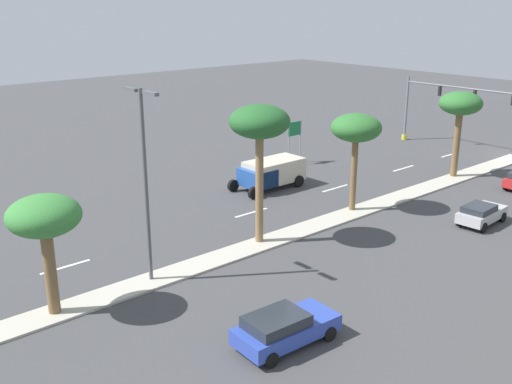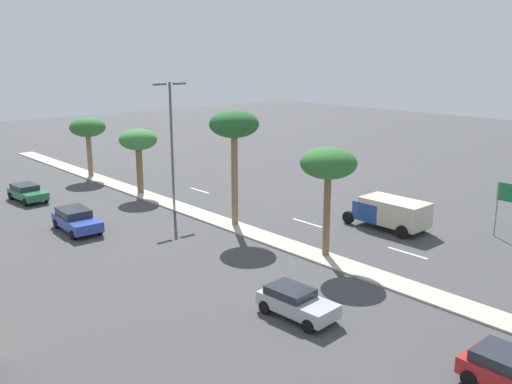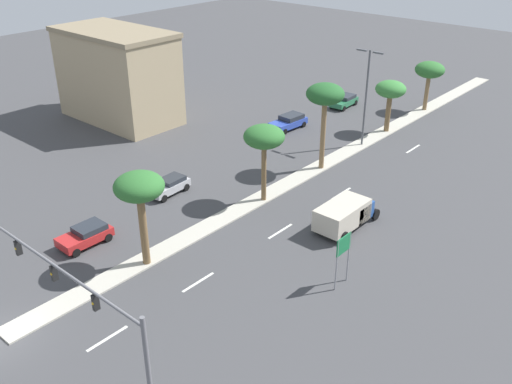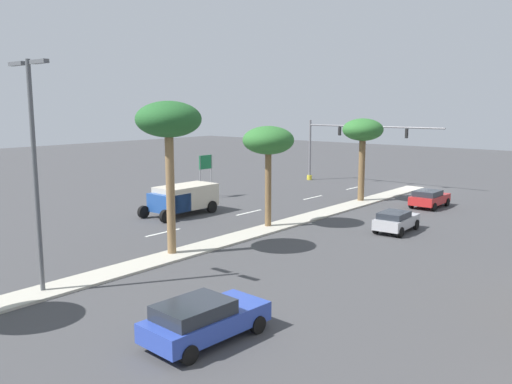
# 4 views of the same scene
# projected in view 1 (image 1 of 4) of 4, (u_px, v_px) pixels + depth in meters

# --- Properties ---
(ground_plane) EXTENTS (160.00, 160.00, 0.00)m
(ground_plane) POSITION_uv_depth(u_px,v_px,m) (305.00, 230.00, 37.42)
(ground_plane) COLOR #424244
(median_curb) EXTENTS (1.80, 71.45, 0.12)m
(median_curb) POSITION_uv_depth(u_px,v_px,m) (202.00, 264.00, 32.46)
(median_curb) COLOR #B7B2A3
(median_curb) RESTS_ON ground
(lane_stripe_right) EXTENTS (0.20, 2.80, 0.01)m
(lane_stripe_right) POSITION_uv_depth(u_px,v_px,m) (450.00, 155.00, 55.54)
(lane_stripe_right) COLOR silver
(lane_stripe_right) RESTS_ON ground
(lane_stripe_rear) EXTENTS (0.20, 2.80, 0.01)m
(lane_stripe_rear) POSITION_uv_depth(u_px,v_px,m) (403.00, 168.00, 51.06)
(lane_stripe_rear) COLOR silver
(lane_stripe_rear) RESTS_ON ground
(lane_stripe_trailing) EXTENTS (0.20, 2.80, 0.01)m
(lane_stripe_trailing) POSITION_uv_depth(u_px,v_px,m) (335.00, 188.00, 45.68)
(lane_stripe_trailing) COLOR silver
(lane_stripe_trailing) RESTS_ON ground
(lane_stripe_left) EXTENTS (0.20, 2.80, 0.01)m
(lane_stripe_left) POSITION_uv_depth(u_px,v_px,m) (251.00, 213.00, 40.44)
(lane_stripe_left) COLOR silver
(lane_stripe_left) RESTS_ON ground
(lane_stripe_center) EXTENTS (0.20, 2.80, 0.01)m
(lane_stripe_center) POSITION_uv_depth(u_px,v_px,m) (65.00, 267.00, 32.24)
(lane_stripe_center) COLOR silver
(lane_stripe_center) RESTS_ON ground
(traffic_signal_gantry) EXTENTS (14.84, 0.53, 6.45)m
(traffic_signal_gantry) POSITION_uv_depth(u_px,v_px,m) (440.00, 104.00, 57.58)
(traffic_signal_gantry) COLOR slate
(traffic_signal_gantry) RESTS_ON ground
(directional_road_sign) EXTENTS (0.10, 1.52, 3.73)m
(directional_road_sign) POSITION_uv_depth(u_px,v_px,m) (295.00, 133.00, 51.75)
(directional_road_sign) COLOR gray
(directional_road_sign) RESTS_ON ground
(palm_tree_outboard) EXTENTS (3.34, 3.34, 6.83)m
(palm_tree_outboard) POSITION_uv_depth(u_px,v_px,m) (460.00, 106.00, 46.75)
(palm_tree_outboard) COLOR brown
(palm_tree_outboard) RESTS_ON median_curb
(palm_tree_rear) EXTENTS (3.34, 3.34, 6.58)m
(palm_tree_rear) POSITION_uv_depth(u_px,v_px,m) (356.00, 130.00, 39.04)
(palm_tree_rear) COLOR brown
(palm_tree_rear) RESTS_ON median_curb
(palm_tree_center) EXTENTS (3.45, 3.45, 8.12)m
(palm_tree_center) POSITION_uv_depth(u_px,v_px,m) (260.00, 125.00, 33.28)
(palm_tree_center) COLOR olive
(palm_tree_center) RESTS_ON median_curb
(palm_tree_near) EXTENTS (3.26, 3.26, 5.58)m
(palm_tree_near) POSITION_uv_depth(u_px,v_px,m) (44.00, 219.00, 25.98)
(palm_tree_near) COLOR brown
(palm_tree_near) RESTS_ON median_curb
(street_lamp_inboard) EXTENTS (2.90, 0.24, 9.73)m
(street_lamp_inboard) POSITION_uv_depth(u_px,v_px,m) (145.00, 172.00, 28.85)
(street_lamp_inboard) COLOR #515459
(street_lamp_inboard) RESTS_ON median_curb
(sedan_silver_rear) EXTENTS (2.02, 3.89, 1.35)m
(sedan_silver_rear) POSITION_uv_depth(u_px,v_px,m) (481.00, 213.00, 38.16)
(sedan_silver_rear) COLOR #B2B2B7
(sedan_silver_rear) RESTS_ON ground
(sedan_blue_right) EXTENTS (2.31, 4.62, 1.49)m
(sedan_blue_right) POSITION_uv_depth(u_px,v_px,m) (284.00, 328.00, 24.75)
(sedan_blue_right) COLOR #2D47AD
(sedan_blue_right) RESTS_ON ground
(box_truck) EXTENTS (2.66, 5.80, 2.15)m
(box_truck) POSITION_uv_depth(u_px,v_px,m) (270.00, 173.00, 45.36)
(box_truck) COLOR #234C99
(box_truck) RESTS_ON ground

